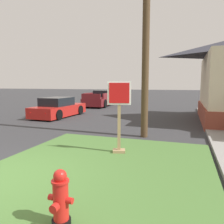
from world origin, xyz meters
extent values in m
cube|color=#477033|center=(1.80, 1.29, 0.04)|extent=(5.34, 5.96, 0.08)
cylinder|color=black|center=(2.10, -0.92, 0.12)|extent=(0.28, 0.27, 0.08)
cylinder|color=red|center=(2.10, -0.92, 0.44)|extent=(0.22, 0.22, 0.56)
cylinder|color=red|center=(2.10, -0.92, 0.73)|extent=(0.25, 0.25, 0.03)
sphere|color=red|center=(2.10, -0.92, 0.81)|extent=(0.19, 0.19, 0.19)
cube|color=red|center=(2.10, -0.92, 0.88)|extent=(0.04, 0.04, 0.04)
cylinder|color=red|center=(1.95, -0.92, 0.47)|extent=(0.08, 0.09, 0.09)
cylinder|color=red|center=(2.25, -0.92, 0.47)|extent=(0.08, 0.09, 0.09)
cylinder|color=red|center=(2.10, -1.08, 0.42)|extent=(0.12, 0.09, 0.12)
cube|color=#A3845B|center=(1.89, 2.59, 1.10)|extent=(0.11, 0.11, 2.04)
cube|color=#A3845B|center=(1.89, 2.59, 0.12)|extent=(0.43, 0.37, 0.08)
cube|color=white|center=(1.91, 2.54, 1.83)|extent=(0.65, 0.21, 0.68)
cube|color=red|center=(1.91, 2.53, 1.83)|extent=(0.56, 0.18, 0.58)
cylinder|color=black|center=(0.15, 3.03, 0.01)|extent=(0.70, 0.70, 0.02)
cube|color=red|center=(-4.08, 8.83, 0.41)|extent=(1.81, 4.23, 0.64)
cube|color=black|center=(-4.08, 8.62, 0.97)|extent=(1.52, 1.96, 0.56)
cylinder|color=black|center=(-4.86, 10.15, 0.31)|extent=(0.23, 0.62, 0.62)
cylinder|color=black|center=(-3.24, 10.11, 0.31)|extent=(0.23, 0.62, 0.62)
cylinder|color=black|center=(-4.92, 7.55, 0.31)|extent=(0.23, 0.62, 0.62)
cylinder|color=black|center=(-3.30, 7.51, 0.31)|extent=(0.23, 0.62, 0.62)
sphere|color=white|center=(-4.55, 10.89, 0.47)|extent=(0.14, 0.14, 0.14)
sphere|color=red|center=(-4.64, 6.78, 0.47)|extent=(0.12, 0.12, 0.12)
sphere|color=white|center=(-3.51, 10.86, 0.47)|extent=(0.14, 0.14, 0.14)
sphere|color=red|center=(-3.61, 6.76, 0.47)|extent=(0.12, 0.12, 0.12)
cube|color=maroon|center=(-4.08, 16.17, 0.50)|extent=(2.15, 5.37, 0.68)
cube|color=black|center=(-4.12, 16.91, 1.14)|extent=(1.72, 1.46, 0.68)
cube|color=maroon|center=(-4.92, 15.20, 1.06)|extent=(0.21, 2.22, 0.44)
cube|color=maroon|center=(-3.15, 15.29, 1.06)|extent=(0.21, 2.22, 0.44)
cube|color=maroon|center=(-3.95, 13.58, 1.06)|extent=(1.69, 0.19, 0.44)
cylinder|color=black|center=(-5.04, 17.70, 0.38)|extent=(0.30, 0.77, 0.76)
cylinder|color=black|center=(-3.28, 17.79, 0.38)|extent=(0.30, 0.77, 0.76)
cylinder|color=black|center=(-4.88, 14.54, 0.38)|extent=(0.30, 0.77, 0.76)
cylinder|color=black|center=(-3.12, 14.63, 0.38)|extent=(0.30, 0.77, 0.76)
cylinder|color=#4C3823|center=(2.19, 5.06, 4.54)|extent=(0.27, 0.27, 9.09)
camera|label=1|loc=(3.73, -3.47, 2.08)|focal=35.31mm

